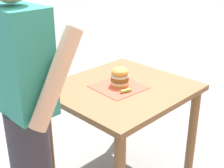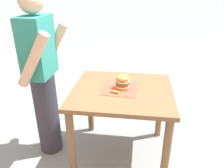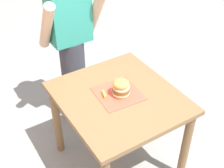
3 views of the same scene
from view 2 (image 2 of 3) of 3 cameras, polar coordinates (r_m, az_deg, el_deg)
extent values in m
plane|color=gray|center=(2.55, 2.34, -17.54)|extent=(80.00, 80.00, 0.00)
cube|color=brown|center=(2.11, 2.69, -1.88)|extent=(0.88, 0.96, 0.04)
cylinder|color=brown|center=(2.03, 13.89, -17.44)|extent=(0.07, 0.07, 0.75)
cylinder|color=brown|center=(2.64, 12.42, -6.37)|extent=(0.07, 0.07, 0.75)
cylinder|color=brown|center=(2.09, -10.50, -15.60)|extent=(0.07, 0.07, 0.75)
cylinder|color=brown|center=(2.69, -5.70, -5.28)|extent=(0.07, 0.07, 0.75)
cube|color=#D64C38|center=(2.11, 2.09, -1.21)|extent=(0.36, 0.36, 0.00)
cylinder|color=gold|center=(2.11, 2.65, -0.82)|extent=(0.13, 0.13, 0.02)
cylinder|color=beige|center=(2.11, 2.66, -0.40)|extent=(0.14, 0.14, 0.01)
cylinder|color=brown|center=(2.09, 2.67, 0.21)|extent=(0.13, 0.13, 0.03)
cylinder|color=beige|center=(2.08, 2.69, 0.83)|extent=(0.13, 0.13, 0.01)
ellipsoid|color=gold|center=(2.07, 2.70, 1.54)|extent=(0.13, 0.13, 0.07)
cylinder|color=#D1B77F|center=(2.06, 2.73, 2.68)|extent=(0.00, 0.00, 0.05)
cylinder|color=#8EA83D|center=(2.01, 0.73, -2.06)|extent=(0.05, 0.08, 0.02)
cylinder|color=#33333D|center=(2.44, -16.54, -7.54)|extent=(0.24, 0.24, 0.90)
cube|color=teal|center=(2.16, -18.87, 9.14)|extent=(0.36, 0.22, 0.56)
sphere|color=beige|center=(2.10, -20.43, 19.69)|extent=(0.22, 0.22, 0.22)
cylinder|color=beige|center=(1.95, -19.90, 5.87)|extent=(0.09, 0.34, 0.50)
cylinder|color=beige|center=(2.35, -15.00, 9.53)|extent=(0.09, 0.34, 0.50)
camera|label=1|loc=(1.75, -68.68, 9.06)|focal=50.00mm
camera|label=3|loc=(1.74, 76.94, 28.57)|focal=50.00mm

